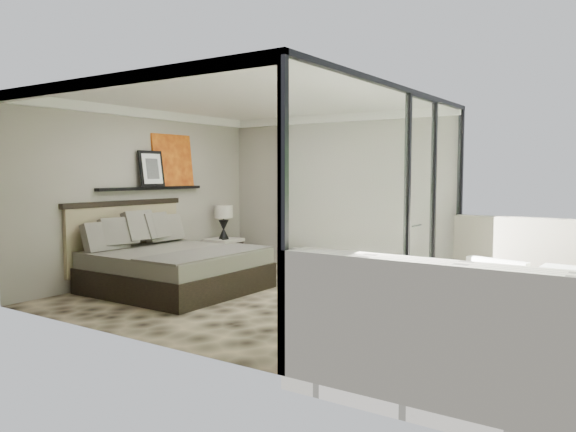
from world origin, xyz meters
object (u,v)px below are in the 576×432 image
Objects in this scene: bed at (171,265)px; lounger at (467,301)px; nightstand at (224,251)px; ottoman at (563,289)px; table_lamp at (224,218)px.

bed is 4.28m from lounger.
lounger is at bearing -3.72° from nightstand.
nightstand is 1.04× the size of ottoman.
bed is at bearing -70.58° from table_lamp.
nightstand is 0.63m from table_lamp.
table_lamp reaches higher than lounger.
ottoman is at bearing 20.00° from bed.
ottoman is (5.86, -0.23, -0.01)m from nightstand.
bed is 2.22m from nightstand.
table_lamp reaches higher than nightstand.
table_lamp is at bearing 109.42° from bed.
bed reaches higher than ottoman.
table_lamp is 5.14m from lounger.
table_lamp reaches higher than ottoman.
lounger is (-0.92, -1.03, -0.08)m from ottoman.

